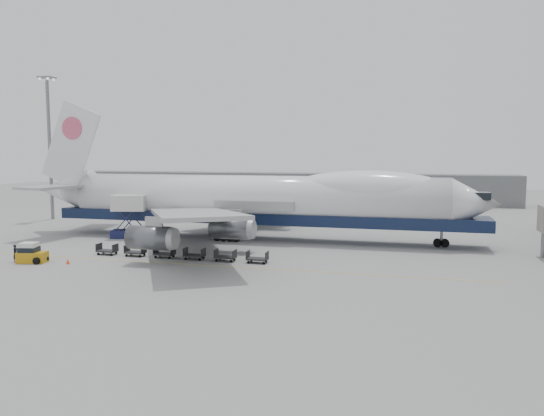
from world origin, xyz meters
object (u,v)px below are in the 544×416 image
(baggage_tug, at_px, (31,254))
(ground_worker, at_px, (16,253))
(catering_truck, at_px, (130,214))
(airliner, at_px, (259,199))

(baggage_tug, bearing_deg, ground_worker, 173.57)
(catering_truck, height_order, ground_worker, catering_truck)
(ground_worker, bearing_deg, baggage_tug, -86.43)
(baggage_tug, bearing_deg, airliner, 35.76)
(ground_worker, bearing_deg, airliner, -46.59)
(catering_truck, distance_m, ground_worker, 18.81)
(baggage_tug, height_order, ground_worker, baggage_tug)
(catering_truck, relative_size, ground_worker, 3.17)
(baggage_tug, xyz_separation_m, ground_worker, (-1.87, -0.17, -0.02))
(airliner, distance_m, baggage_tug, 29.66)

